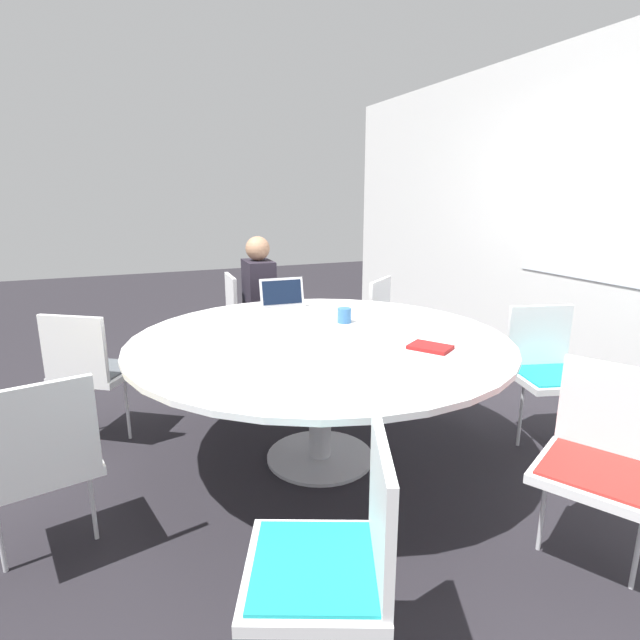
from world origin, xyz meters
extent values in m
plane|color=black|center=(0.00, 0.00, 0.00)|extent=(16.00, 16.00, 0.00)
cube|color=silver|center=(0.00, 2.38, 1.35)|extent=(8.00, 0.06, 2.70)
cube|color=white|center=(0.00, 2.34, 1.55)|extent=(1.80, 0.01, 1.30)
cylinder|color=#B7B7BC|center=(0.00, 0.00, 0.01)|extent=(0.64, 0.64, 0.02)
cylinder|color=#B7B7BC|center=(0.00, 0.00, 0.37)|extent=(0.13, 0.13, 0.71)
cylinder|color=white|center=(0.00, 0.00, 0.74)|extent=(2.13, 2.13, 0.03)
cube|color=white|center=(-1.74, 0.08, 0.44)|extent=(0.46, 0.44, 0.04)
cube|color=teal|center=(-1.74, 0.08, 0.47)|extent=(0.40, 0.39, 0.01)
cube|color=white|center=(-1.75, -0.12, 0.66)|extent=(0.42, 0.05, 0.40)
cylinder|color=silver|center=(-1.92, 0.09, 0.21)|extent=(0.02, 0.02, 0.42)
cylinder|color=silver|center=(-1.56, 0.07, 0.21)|extent=(0.02, 0.02, 0.42)
cube|color=white|center=(-0.80, -1.20, 0.44)|extent=(0.59, 0.60, 0.04)
cube|color=#4C5156|center=(-0.80, -1.20, 0.47)|extent=(0.52, 0.53, 0.01)
cube|color=white|center=(-0.64, -1.31, 0.66)|extent=(0.26, 0.36, 0.40)
cylinder|color=silver|center=(-0.91, -1.35, 0.21)|extent=(0.02, 0.02, 0.42)
cylinder|color=silver|center=(-0.70, -1.05, 0.21)|extent=(0.02, 0.02, 0.42)
cube|color=white|center=(0.31, -1.41, 0.44)|extent=(0.51, 0.52, 0.04)
cube|color=gold|center=(0.31, -1.41, 0.47)|extent=(0.44, 0.46, 0.01)
cube|color=white|center=(0.50, -1.37, 0.66)|extent=(0.12, 0.41, 0.40)
cylinder|color=silver|center=(0.27, -1.23, 0.21)|extent=(0.02, 0.02, 0.42)
cube|color=white|center=(1.33, -0.57, 0.44)|extent=(0.57, 0.56, 0.04)
cube|color=teal|center=(1.33, -0.57, 0.47)|extent=(0.50, 0.49, 0.01)
cube|color=white|center=(1.40, -0.39, 0.66)|extent=(0.40, 0.19, 0.40)
cylinder|color=silver|center=(1.16, -0.50, 0.21)|extent=(0.02, 0.02, 0.42)
cube|color=white|center=(1.27, 0.68, 0.44)|extent=(0.59, 0.58, 0.04)
cube|color=red|center=(1.27, 0.68, 0.47)|extent=(0.52, 0.51, 0.01)
cube|color=white|center=(1.18, 0.85, 0.66)|extent=(0.38, 0.22, 0.40)
cylinder|color=silver|center=(1.43, 0.77, 0.21)|extent=(0.02, 0.02, 0.42)
cylinder|color=silver|center=(1.11, 0.60, 0.21)|extent=(0.02, 0.02, 0.42)
cube|color=white|center=(0.39, 1.39, 0.44)|extent=(0.52, 0.54, 0.04)
cube|color=teal|center=(0.39, 1.39, 0.47)|extent=(0.46, 0.47, 0.01)
cube|color=white|center=(0.20, 1.44, 0.66)|extent=(0.14, 0.41, 0.40)
cylinder|color=silver|center=(0.44, 1.56, 0.21)|extent=(0.02, 0.02, 0.42)
cylinder|color=silver|center=(0.34, 1.22, 0.21)|extent=(0.02, 0.02, 0.42)
cube|color=white|center=(-0.92, 1.11, 0.44)|extent=(0.60, 0.61, 0.04)
cube|color=#4C5156|center=(-0.92, 1.11, 0.47)|extent=(0.53, 0.53, 0.01)
cube|color=white|center=(-1.07, 0.99, 0.66)|extent=(0.29, 0.34, 0.40)
cylinder|color=silver|center=(-1.03, 1.25, 0.21)|extent=(0.02, 0.02, 0.42)
cylinder|color=silver|center=(-0.80, 0.97, 0.21)|extent=(0.02, 0.02, 0.42)
cylinder|color=#231E28|center=(-1.59, 0.17, 0.23)|extent=(0.10, 0.10, 0.46)
cylinder|color=#231E28|center=(-1.41, 0.16, 0.23)|extent=(0.10, 0.10, 0.46)
cube|color=#231E28|center=(-1.50, 0.07, 0.74)|extent=(0.37, 0.24, 0.55)
sphere|color=#A87A5B|center=(-1.50, 0.07, 1.11)|extent=(0.20, 0.20, 0.20)
cube|color=silver|center=(-0.68, 0.03, 0.77)|extent=(0.24, 0.32, 0.02)
cube|color=silver|center=(-0.79, 0.04, 0.88)|extent=(0.07, 0.31, 0.20)
cube|color=black|center=(-0.78, 0.04, 0.88)|extent=(0.05, 0.28, 0.17)
cube|color=maroon|center=(0.43, 0.45, 0.77)|extent=(0.26, 0.24, 0.02)
cylinder|color=#33669E|center=(-0.25, 0.27, 0.81)|extent=(0.09, 0.09, 0.09)
camera|label=1|loc=(2.51, -1.04, 1.55)|focal=28.00mm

